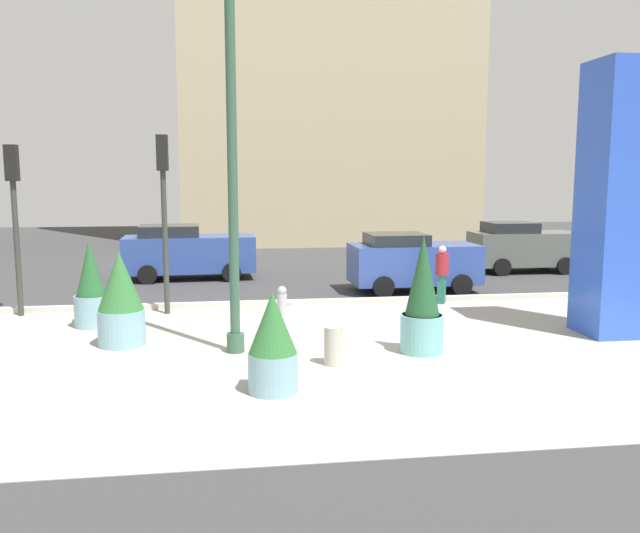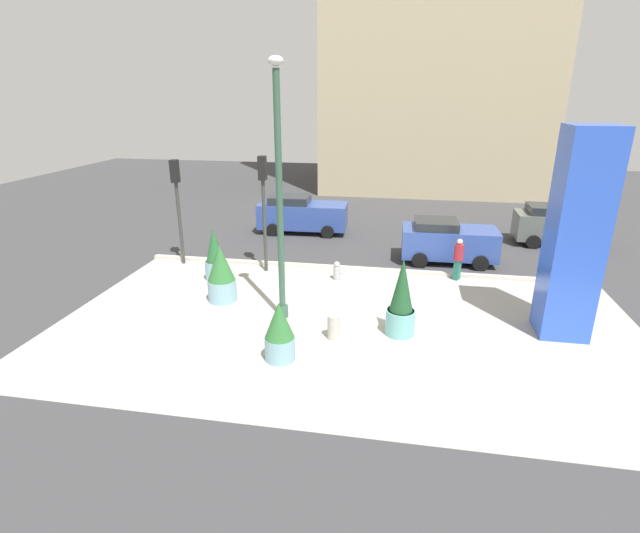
{
  "view_description": "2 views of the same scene",
  "coord_description": "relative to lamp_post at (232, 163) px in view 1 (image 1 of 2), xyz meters",
  "views": [
    {
      "loc": [
        -2.17,
        -14.68,
        3.57
      ],
      "look_at": [
        -0.19,
        -0.56,
        1.6
      ],
      "focal_mm": 36.7,
      "sensor_mm": 36.0,
      "label": 1
    },
    {
      "loc": [
        1.62,
        -15.42,
        6.88
      ],
      "look_at": [
        -0.96,
        -0.96,
        1.59
      ],
      "focal_mm": 27.25,
      "sensor_mm": 36.0,
      "label": 2
    }
  ],
  "objects": [
    {
      "name": "car_curb_west",
      "position": [
        5.57,
        6.53,
        -2.89
      ],
      "size": [
        3.97,
        2.15,
        1.82
      ],
      "color": "#2D4793",
      "rests_on": "ground_plane"
    },
    {
      "name": "potted_plant_by_pillar",
      "position": [
        3.75,
        -0.55,
        -2.75
      ],
      "size": [
        0.87,
        0.87,
        2.41
      ],
      "color": "#6BB2B2",
      "rests_on": "ground_plane"
    },
    {
      "name": "potted_plant_mid_plaza",
      "position": [
        0.59,
        -2.6,
        -2.99
      ],
      "size": [
        0.83,
        0.83,
        1.7
      ],
      "color": "#7AA8B7",
      "rests_on": "ground_plane"
    },
    {
      "name": "car_curb_east",
      "position": [
        -1.53,
        10.02,
        -2.86
      ],
      "size": [
        4.56,
        2.19,
        1.89
      ],
      "color": "#2D4793",
      "rests_on": "ground_plane"
    },
    {
      "name": "pedestrian_by_curb",
      "position": [
        5.82,
        4.4,
        -2.9
      ],
      "size": [
        0.49,
        0.49,
        1.65
      ],
      "color": "#236656",
      "rests_on": "ground_plane"
    },
    {
      "name": "car_passing_lane",
      "position": [
        10.83,
        10.02,
        -2.87
      ],
      "size": [
        3.93,
        2.03,
        1.88
      ],
      "color": "#565B56",
      "rests_on": "ground_plane"
    },
    {
      "name": "ground_plane",
      "position": [
        2.07,
        5.58,
        -3.82
      ],
      "size": [
        60.0,
        60.0,
        0.0
      ],
      "primitive_type": "plane",
      "color": "#38383A"
    },
    {
      "name": "traffic_light_corner",
      "position": [
        -1.72,
        4.07,
        -0.71
      ],
      "size": [
        0.28,
        0.42,
        4.61
      ],
      "color": "#333833",
      "rests_on": "ground_plane"
    },
    {
      "name": "fire_hydrant",
      "position": [
        1.25,
        3.57,
        -3.45
      ],
      "size": [
        0.36,
        0.26,
        0.75
      ],
      "color": "#99999E",
      "rests_on": "ground_plane"
    },
    {
      "name": "curb_strip",
      "position": [
        2.07,
        4.7,
        -3.74
      ],
      "size": [
        18.0,
        0.24,
        0.16
      ],
      "primitive_type": "cube",
      "color": "#B7B2A8",
      "rests_on": "ground_plane"
    },
    {
      "name": "potted_plant_curbside",
      "position": [
        -2.38,
        0.9,
        -2.83
      ],
      "size": [
        0.98,
        0.98,
        2.02
      ],
      "color": "#7AA8B7",
      "rests_on": "ground_plane"
    },
    {
      "name": "art_pillar_blue",
      "position": [
        8.5,
        0.42,
        -0.78
      ],
      "size": [
        1.37,
        1.37,
        6.08
      ],
      "primitive_type": "cube",
      "color": "blue",
      "rests_on": "ground_plane"
    },
    {
      "name": "lamp_post",
      "position": [
        0.0,
        0.0,
        0.0
      ],
      "size": [
        0.44,
        0.44,
        7.82
      ],
      "color": "#335642",
      "rests_on": "ground_plane"
    },
    {
      "name": "potted_plant_near_right",
      "position": [
        -3.36,
        2.77,
        -2.88
      ],
      "size": [
        0.81,
        0.81,
        2.08
      ],
      "color": "#7AA8B7",
      "rests_on": "ground_plane"
    },
    {
      "name": "plaza_pavement",
      "position": [
        2.07,
        -0.42,
        -3.82
      ],
      "size": [
        18.0,
        10.0,
        0.02
      ],
      "primitive_type": "cube",
      "color": "#ADA89E",
      "rests_on": "ground_plane"
    },
    {
      "name": "concrete_bollard",
      "position": [
        1.84,
        -1.17,
        -3.44
      ],
      "size": [
        0.36,
        0.36,
        0.75
      ],
      "primitive_type": "cylinder",
      "color": "#B2ADA3",
      "rests_on": "ground_plane"
    },
    {
      "name": "traffic_light_far_side",
      "position": [
        -5.44,
        4.33,
        -0.86
      ],
      "size": [
        0.28,
        0.42,
        4.35
      ],
      "color": "#333833",
      "rests_on": "ground_plane"
    }
  ]
}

